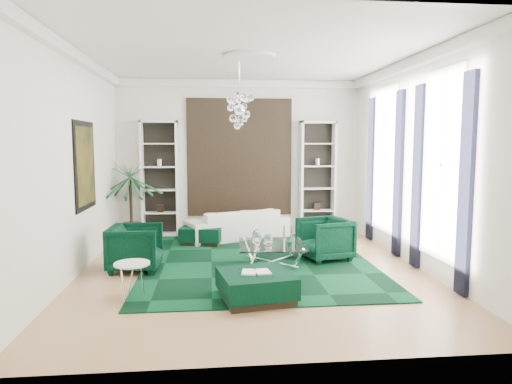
{
  "coord_description": "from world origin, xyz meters",
  "views": [
    {
      "loc": [
        -0.71,
        -7.9,
        2.25
      ],
      "look_at": [
        0.12,
        0.5,
        1.35
      ],
      "focal_mm": 32.0,
      "sensor_mm": 36.0,
      "label": 1
    }
  ],
  "objects": [
    {
      "name": "floor",
      "position": [
        0.0,
        0.0,
        -0.01
      ],
      "size": [
        6.0,
        7.0,
        0.02
      ],
      "primitive_type": "cube",
      "color": "tan",
      "rests_on": "ground"
    },
    {
      "name": "ceiling",
      "position": [
        0.0,
        0.0,
        3.81
      ],
      "size": [
        6.0,
        7.0,
        0.02
      ],
      "primitive_type": "cube",
      "color": "white",
      "rests_on": "ground"
    },
    {
      "name": "wall_back",
      "position": [
        0.0,
        3.51,
        1.9
      ],
      "size": [
        6.0,
        0.02,
        3.8
      ],
      "primitive_type": "cube",
      "color": "white",
      "rests_on": "ground"
    },
    {
      "name": "wall_front",
      "position": [
        0.0,
        -3.51,
        1.9
      ],
      "size": [
        6.0,
        0.02,
        3.8
      ],
      "primitive_type": "cube",
      "color": "white",
      "rests_on": "ground"
    },
    {
      "name": "wall_left",
      "position": [
        -3.01,
        0.0,
        1.9
      ],
      "size": [
        0.02,
        7.0,
        3.8
      ],
      "primitive_type": "cube",
      "color": "white",
      "rests_on": "ground"
    },
    {
      "name": "wall_right",
      "position": [
        3.01,
        0.0,
        1.9
      ],
      "size": [
        0.02,
        7.0,
        3.8
      ],
      "primitive_type": "cube",
      "color": "white",
      "rests_on": "ground"
    },
    {
      "name": "crown_molding",
      "position": [
        0.0,
        0.0,
        3.7
      ],
      "size": [
        6.0,
        7.0,
        0.18
      ],
      "primitive_type": null,
      "color": "white",
      "rests_on": "ceiling"
    },
    {
      "name": "ceiling_medallion",
      "position": [
        0.0,
        0.3,
        3.77
      ],
      "size": [
        0.9,
        0.9,
        0.05
      ],
      "primitive_type": "cylinder",
      "color": "white",
      "rests_on": "ceiling"
    },
    {
      "name": "tapestry",
      "position": [
        0.0,
        3.46,
        1.9
      ],
      "size": [
        2.5,
        0.06,
        2.8
      ],
      "primitive_type": "cube",
      "color": "black",
      "rests_on": "wall_back"
    },
    {
      "name": "shelving_left",
      "position": [
        -1.95,
        3.31,
        1.4
      ],
      "size": [
        0.9,
        0.38,
        2.8
      ],
      "primitive_type": null,
      "color": "white",
      "rests_on": "floor"
    },
    {
      "name": "shelving_right",
      "position": [
        1.95,
        3.31,
        1.4
      ],
      "size": [
        0.9,
        0.38,
        2.8
      ],
      "primitive_type": null,
      "color": "white",
      "rests_on": "floor"
    },
    {
      "name": "painting",
      "position": [
        -2.97,
        0.6,
        1.85
      ],
      "size": [
        0.04,
        1.3,
        1.6
      ],
      "primitive_type": "cube",
      "color": "black",
      "rests_on": "wall_left"
    },
    {
      "name": "window_near",
      "position": [
        2.99,
        -0.9,
        1.9
      ],
      "size": [
        0.03,
        1.1,
        2.9
      ],
      "primitive_type": "cube",
      "color": "white",
      "rests_on": "wall_right"
    },
    {
      "name": "curtain_near_a",
      "position": [
        2.96,
        -1.68,
        1.65
      ],
      "size": [
        0.07,
        0.3,
        3.25
      ],
      "primitive_type": "cube",
      "color": "black",
      "rests_on": "floor"
    },
    {
      "name": "curtain_near_b",
      "position": [
        2.96,
        -0.12,
        1.65
      ],
      "size": [
        0.07,
        0.3,
        3.25
      ],
      "primitive_type": "cube",
      "color": "black",
      "rests_on": "floor"
    },
    {
      "name": "window_far",
      "position": [
        2.99,
        1.5,
        1.9
      ],
      "size": [
        0.03,
        1.1,
        2.9
      ],
      "primitive_type": "cube",
      "color": "white",
      "rests_on": "wall_right"
    },
    {
      "name": "curtain_far_a",
      "position": [
        2.96,
        0.72,
        1.65
      ],
      "size": [
        0.07,
        0.3,
        3.25
      ],
      "primitive_type": "cube",
      "color": "black",
      "rests_on": "floor"
    },
    {
      "name": "curtain_far_b",
      "position": [
        2.96,
        2.28,
        1.65
      ],
      "size": [
        0.07,
        0.3,
        3.25
      ],
      "primitive_type": "cube",
      "color": "black",
      "rests_on": "floor"
    },
    {
      "name": "rug",
      "position": [
        0.15,
        0.56,
        0.01
      ],
      "size": [
        4.2,
        5.0,
        0.02
      ],
      "primitive_type": "cube",
      "color": "black",
      "rests_on": "floor"
    },
    {
      "name": "sofa",
      "position": [
        -0.12,
        2.71,
        0.35
      ],
      "size": [
        2.57,
        1.76,
        0.7
      ],
      "primitive_type": "imported",
      "rotation": [
        0.0,
        0.0,
        3.52
      ],
      "color": "silver",
      "rests_on": "floor"
    },
    {
      "name": "armchair_left",
      "position": [
        -2.06,
        0.21,
        0.41
      ],
      "size": [
        0.93,
        0.9,
        0.81
      ],
      "primitive_type": "imported",
      "rotation": [
        0.0,
        0.0,
        1.53
      ],
      "color": "black",
      "rests_on": "floor"
    },
    {
      "name": "armchair_right",
      "position": [
        1.47,
        0.61,
        0.41
      ],
      "size": [
        1.09,
        1.08,
        0.81
      ],
      "primitive_type": "imported",
      "rotation": [
        0.0,
        0.0,
        -1.3
      ],
      "color": "black",
      "rests_on": "floor"
    },
    {
      "name": "coffee_table",
      "position": [
        0.38,
        0.23,
        0.21
      ],
      "size": [
        1.27,
        1.27,
        0.41
      ],
      "primitive_type": null,
      "rotation": [
        0.0,
        0.0,
        -0.06
      ],
      "color": "white",
      "rests_on": "floor"
    },
    {
      "name": "ottoman_side",
      "position": [
        -0.9,
        2.29,
        0.2
      ],
      "size": [
        1.08,
        1.08,
        0.4
      ],
      "primitive_type": "cube",
      "rotation": [
        0.0,
        0.0,
        -0.23
      ],
      "color": "black",
      "rests_on": "floor"
    },
    {
      "name": "ottoman_front",
      "position": [
        -0.08,
        -1.54,
        0.2
      ],
      "size": [
        1.16,
        1.16,
        0.4
      ],
      "primitive_type": "cube",
      "rotation": [
        0.0,
        0.0,
        0.18
      ],
      "color": "black",
      "rests_on": "floor"
    },
    {
      "name": "book",
      "position": [
        -0.08,
        -1.54,
        0.42
      ],
      "size": [
        0.42,
        0.28,
        0.03
      ],
      "primitive_type": "cube",
      "color": "white",
      "rests_on": "ottoman_front"
    },
    {
      "name": "side_table",
      "position": [
        -1.88,
        -1.25,
        0.25
      ],
      "size": [
        0.64,
        0.64,
        0.5
      ],
      "primitive_type": "cylinder",
      "rotation": [
        0.0,
        0.0,
        -0.28
      ],
      "color": "white",
      "rests_on": "floor"
    },
    {
      "name": "palm",
      "position": [
        -2.58,
        2.86,
        1.2
      ],
      "size": [
        1.88,
        1.88,
        2.4
      ],
      "primitive_type": null,
      "rotation": [
        0.0,
        0.0,
        0.3
      ],
      "color": "#18512A",
      "rests_on": "floor"
    },
    {
      "name": "chandelier",
      "position": [
        -0.19,
        0.45,
        2.85
      ],
      "size": [
        0.81,
        0.81,
        0.72
      ],
      "primitive_type": null,
      "rotation": [
        0.0,
        0.0,
        0.01
      ],
      "color": "white",
      "rests_on": "ceiling"
    },
    {
      "name": "table_plant",
      "position": [
        0.68,
        -0.02,
        0.53
      ],
      "size": [
        0.16,
        0.14,
        0.24
      ],
      "primitive_type": "imported",
      "rotation": [
        0.0,
        0.0,
        0.26
      ],
      "color": "#18512A",
      "rests_on": "coffee_table"
    }
  ]
}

